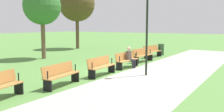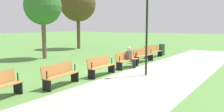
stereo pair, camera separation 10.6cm
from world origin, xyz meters
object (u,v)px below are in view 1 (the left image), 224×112
(bench_3, at_px, (101,66))
(trash_bin, at_px, (161,49))
(bench_4, at_px, (61,74))
(bench_0, at_px, (152,51))
(bench_1, at_px, (143,55))
(tree_1, at_px, (77,4))
(tree_0, at_px, (42,7))
(lamp_post, at_px, (147,18))
(bench_2, at_px, (127,59))
(person_seated, at_px, (130,57))

(bench_3, distance_m, trash_bin, 9.04)
(bench_3, bearing_deg, bench_4, -6.44)
(bench_0, height_order, bench_1, same)
(tree_1, bearing_deg, tree_0, 22.52)
(lamp_post, bearing_deg, tree_1, -125.39)
(bench_3, height_order, bench_4, same)
(bench_0, distance_m, bench_3, 7.45)
(bench_0, height_order, bench_2, same)
(bench_4, bearing_deg, bench_0, 175.68)
(bench_1, bearing_deg, lamp_post, 34.47)
(bench_4, bearing_deg, trash_bin, 174.99)
(bench_2, relative_size, lamp_post, 0.47)
(bench_2, distance_m, bench_3, 2.49)
(bench_1, bearing_deg, bench_2, 10.75)
(bench_0, distance_m, trash_bin, 1.60)
(lamp_post, bearing_deg, bench_2, -124.72)
(bench_3, xyz_separation_m, trash_bin, (-9.03, -0.48, -0.02))
(bench_0, xyz_separation_m, bench_3, (7.43, 0.56, 0.00))
(bench_0, height_order, bench_4, same)
(tree_1, bearing_deg, bench_0, 77.43)
(bench_1, distance_m, bench_3, 4.97)
(tree_1, relative_size, lamp_post, 1.65)
(person_seated, bearing_deg, lamp_post, 52.20)
(bench_1, height_order, bench_2, same)
(bench_4, distance_m, tree_0, 8.96)
(bench_2, bearing_deg, bench_1, -173.56)
(trash_bin, bearing_deg, bench_2, 4.18)
(bench_4, bearing_deg, bench_1, 173.54)
(tree_0, height_order, lamp_post, tree_0)
(bench_4, relative_size, person_seated, 1.57)
(trash_bin, bearing_deg, person_seated, 5.59)
(tree_1, relative_size, trash_bin, 7.05)
(bench_3, distance_m, person_seated, 2.63)
(bench_3, relative_size, lamp_post, 0.47)
(bench_0, xyz_separation_m, bench_2, (4.94, 0.56, 0.00))
(bench_1, relative_size, lamp_post, 0.48)
(bench_3, relative_size, trash_bin, 2.02)
(bench_4, bearing_deg, lamp_post, 145.53)
(tree_1, distance_m, trash_bin, 10.22)
(trash_bin, bearing_deg, bench_3, 3.03)
(bench_3, distance_m, bench_4, 2.49)
(lamp_post, bearing_deg, person_seated, -129.95)
(tree_0, height_order, trash_bin, tree_0)
(bench_0, bearing_deg, bench_4, 12.91)
(tree_1, xyz_separation_m, lamp_post, (8.25, 11.61, -1.86))
(lamp_post, bearing_deg, bench_0, -159.18)
(bench_3, bearing_deg, tree_0, -111.85)
(bench_1, xyz_separation_m, tree_1, (-4.52, -9.63, 4.12))
(bench_2, height_order, lamp_post, lamp_post)
(bench_2, distance_m, person_seated, 0.26)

